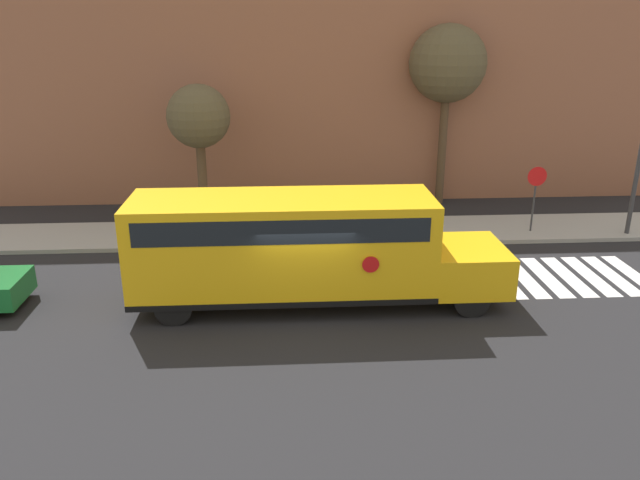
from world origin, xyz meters
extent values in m
plane|color=black|center=(0.00, 0.00, 0.00)|extent=(60.00, 60.00, 0.00)
cube|color=#9E9E99|center=(0.00, 6.50, 0.07)|extent=(44.00, 3.00, 0.15)
cube|color=#935B42|center=(0.00, 13.00, 5.21)|extent=(32.00, 4.00, 10.42)
cube|color=white|center=(6.19, 2.00, 0.00)|extent=(0.50, 3.20, 0.01)
cube|color=white|center=(6.89, 2.00, 0.00)|extent=(0.50, 3.20, 0.01)
cube|color=white|center=(7.59, 2.00, 0.00)|extent=(0.50, 3.20, 0.01)
cube|color=white|center=(8.29, 2.00, 0.00)|extent=(0.50, 3.20, 0.01)
cube|color=white|center=(8.99, 2.00, 0.00)|extent=(0.50, 3.20, 0.01)
cube|color=white|center=(9.69, 2.00, 0.00)|extent=(0.50, 3.20, 0.01)
cube|color=white|center=(10.39, 2.00, 0.00)|extent=(0.50, 3.20, 0.01)
cube|color=yellow|center=(-0.58, 0.58, 1.77)|extent=(8.16, 2.50, 2.64)
cube|color=yellow|center=(4.55, 0.58, 1.03)|extent=(2.11, 2.50, 1.16)
cube|color=black|center=(-0.58, 0.58, 0.53)|extent=(8.16, 2.54, 0.16)
cube|color=black|center=(-0.58, 0.58, 2.54)|extent=(7.51, 2.53, 0.64)
cylinder|color=red|center=(1.66, -0.71, 1.64)|extent=(0.44, 0.02, 0.44)
cylinder|color=black|center=(4.45, 1.66, 0.50)|extent=(1.00, 0.30, 1.00)
cylinder|color=black|center=(4.45, -0.50, 0.50)|extent=(1.00, 0.30, 1.00)
cylinder|color=black|center=(-3.47, 1.66, 0.50)|extent=(1.00, 0.30, 1.00)
cylinder|color=black|center=(-3.47, -0.50, 0.50)|extent=(1.00, 0.30, 1.00)
cylinder|color=black|center=(-8.49, 1.59, 0.32)|extent=(0.64, 0.22, 0.64)
cylinder|color=#38383A|center=(8.61, 5.98, 1.13)|extent=(0.07, 0.07, 2.27)
cylinder|color=red|center=(8.61, 5.93, 2.23)|extent=(0.70, 0.03, 0.70)
cylinder|color=#38383A|center=(12.05, 5.51, 2.79)|extent=(0.16, 0.16, 5.58)
cylinder|color=brown|center=(-3.67, 8.51, 1.70)|extent=(0.36, 0.36, 3.39)
sphere|color=brown|center=(-3.67, 8.51, 4.12)|extent=(2.40, 2.40, 2.40)
cylinder|color=brown|center=(6.25, 10.44, 2.46)|extent=(0.35, 0.35, 4.93)
sphere|color=brown|center=(6.25, 10.44, 5.87)|extent=(3.15, 3.15, 3.15)
camera|label=1|loc=(-0.55, -15.44, 7.57)|focal=35.00mm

